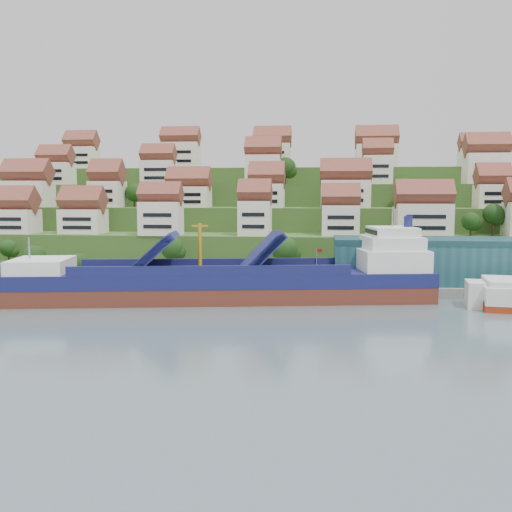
# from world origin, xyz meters

# --- Properties ---
(ground) EXTENTS (300.00, 300.00, 0.00)m
(ground) POSITION_xyz_m (0.00, 0.00, 0.00)
(ground) COLOR slate
(ground) RESTS_ON ground
(quay) EXTENTS (180.00, 14.00, 2.20)m
(quay) POSITION_xyz_m (20.00, 15.00, 1.10)
(quay) COLOR gray
(quay) RESTS_ON ground
(hillside) EXTENTS (260.00, 128.00, 31.00)m
(hillside) POSITION_xyz_m (0.00, 103.55, 10.66)
(hillside) COLOR #2D4C1E
(hillside) RESTS_ON ground
(hillside_village) EXTENTS (155.75, 63.44, 29.20)m
(hillside_village) POSITION_xyz_m (-0.37, 61.01, 24.47)
(hillside_village) COLOR white
(hillside_village) RESTS_ON ground
(hillside_trees) EXTENTS (144.12, 62.21, 31.03)m
(hillside_trees) POSITION_xyz_m (-10.86, 42.30, 15.77)
(hillside_trees) COLOR #1D4115
(hillside_trees) RESTS_ON ground
(warehouse) EXTENTS (60.00, 15.00, 10.00)m
(warehouse) POSITION_xyz_m (52.00, 17.00, 7.20)
(warehouse) COLOR #21535B
(warehouse) RESTS_ON quay
(flagpole) EXTENTS (1.28, 0.16, 8.00)m
(flagpole) POSITION_xyz_m (18.11, 10.00, 6.88)
(flagpole) COLOR gray
(flagpole) RESTS_ON quay
(cargo_ship) EXTENTS (87.75, 27.80, 19.35)m
(cargo_ship) POSITION_xyz_m (0.99, 1.54, 3.60)
(cargo_ship) COLOR #5F291D
(cargo_ship) RESTS_ON ground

